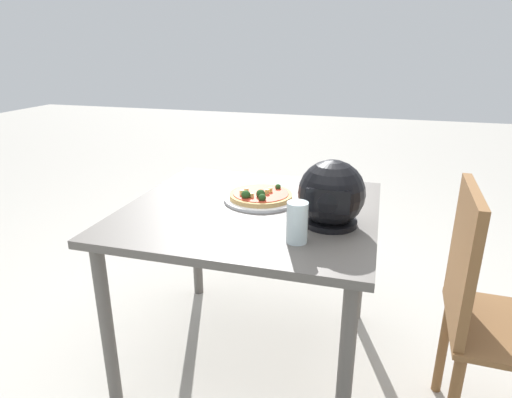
% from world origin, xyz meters
% --- Properties ---
extents(ground_plane, '(14.00, 14.00, 0.00)m').
position_xyz_m(ground_plane, '(0.00, 0.00, 0.00)').
color(ground_plane, '#B2ADA3').
extents(dining_table, '(0.98, 0.94, 0.70)m').
position_xyz_m(dining_table, '(0.00, 0.00, 0.62)').
color(dining_table, '#5B5651').
rests_on(dining_table, ground).
extents(pizza_plate, '(0.31, 0.31, 0.01)m').
position_xyz_m(pizza_plate, '(-0.02, -0.09, 0.71)').
color(pizza_plate, white).
rests_on(pizza_plate, dining_table).
extents(pizza, '(0.26, 0.26, 0.05)m').
position_xyz_m(pizza, '(-0.02, -0.08, 0.73)').
color(pizza, tan).
rests_on(pizza, pizza_plate).
extents(motorcycle_helmet, '(0.24, 0.24, 0.24)m').
position_xyz_m(motorcycle_helmet, '(-0.32, 0.09, 0.81)').
color(motorcycle_helmet, black).
rests_on(motorcycle_helmet, dining_table).
extents(drinking_glass, '(0.07, 0.07, 0.14)m').
position_xyz_m(drinking_glass, '(-0.24, 0.27, 0.77)').
color(drinking_glass, silver).
rests_on(drinking_glass, dining_table).
extents(chair_side, '(0.41, 0.41, 0.90)m').
position_xyz_m(chair_side, '(-0.85, 0.18, 0.51)').
color(chair_side, brown).
rests_on(chair_side, ground).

